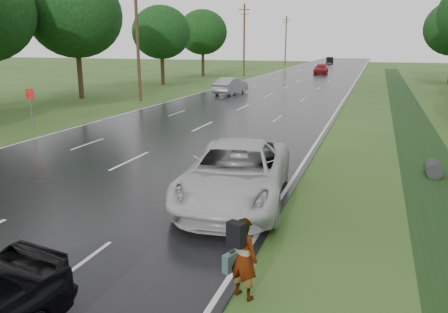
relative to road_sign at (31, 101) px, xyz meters
name	(u,v)px	position (x,y,z in m)	size (l,w,h in m)	color
road	(294,83)	(8.50, 33.00, -1.62)	(14.00, 180.00, 0.04)	black
edge_stripe_east	(353,85)	(15.25, 33.00, -1.60)	(0.12, 180.00, 0.01)	silver
edge_stripe_west	(240,82)	(1.75, 33.00, -1.60)	(0.12, 180.00, 0.01)	silver
center_line	(294,83)	(8.50, 33.00, -1.60)	(0.12, 180.00, 0.01)	silver
drainage_ditch	(415,131)	(20.00, 6.71, -1.61)	(2.20, 120.00, 0.56)	black
road_sign	(31,101)	(0.00, 0.00, 0.00)	(0.50, 0.06, 2.30)	slate
utility_pole_mid	(137,36)	(-0.70, 13.00, 3.55)	(1.60, 0.26, 10.00)	#3D2519
utility_pole_far	(244,39)	(-0.70, 43.00, 3.55)	(1.60, 0.26, 10.00)	#3D2519
utility_pole_distant	(286,40)	(-0.70, 73.00, 3.55)	(1.60, 0.26, 10.00)	#3D2519
tree_west_c	(75,15)	(-6.50, 13.00, 5.27)	(7.80, 7.80, 10.43)	#3D2519
tree_west_d	(161,32)	(-5.70, 27.00, 4.18)	(6.60, 6.60, 8.80)	#3D2519
tree_west_f	(203,32)	(-6.30, 41.00, 4.49)	(7.00, 7.00, 9.29)	#3D2519
pedestrian	(243,257)	(15.68, -11.86, -0.81)	(0.79, 0.81, 1.62)	#A5998C
white_pickup	(236,173)	(14.00, -7.00, -0.72)	(2.91, 6.32, 1.76)	#BBBBBB
silver_sedan	(231,86)	(4.85, 20.11, -0.84)	(1.62, 4.64, 1.53)	gray
far_car_red	(321,69)	(9.50, 50.23, -0.88)	(2.01, 4.95, 1.44)	maroon
far_car_dark	(330,60)	(7.09, 85.49, -0.86)	(1.58, 4.52, 1.49)	black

